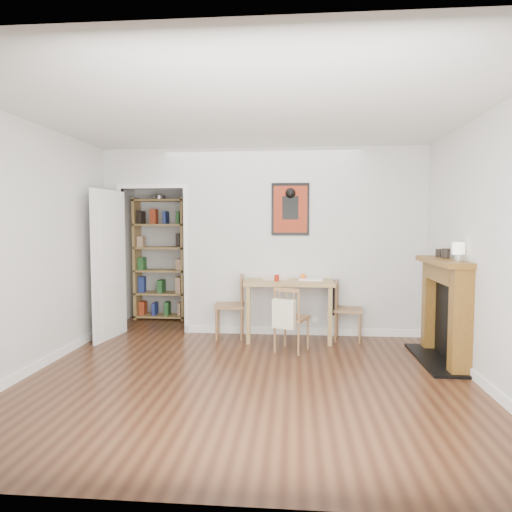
# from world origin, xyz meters

# --- Properties ---
(ground) EXTENTS (5.20, 5.20, 0.00)m
(ground) POSITION_xyz_m (0.00, 0.00, 0.00)
(ground) COLOR #502E1A
(ground) RESTS_ON ground
(room_shell) EXTENTS (5.20, 5.20, 5.20)m
(room_shell) POSITION_xyz_m (0.10, 1.34, 1.30)
(room_shell) COLOR beige
(room_shell) RESTS_ON ground
(dining_table) EXTENTS (1.17, 0.74, 0.80)m
(dining_table) POSITION_xyz_m (0.39, 1.10, 0.70)
(dining_table) COLOR #997747
(dining_table) RESTS_ON ground
(chair_left) EXTENTS (0.46, 0.46, 0.86)m
(chair_left) POSITION_xyz_m (-0.41, 1.10, 0.43)
(chair_left) COLOR #8A5D40
(chair_left) RESTS_ON ground
(chair_right) EXTENTS (0.51, 0.46, 0.80)m
(chair_right) POSITION_xyz_m (1.16, 1.10, 0.42)
(chair_right) COLOR #8A5D40
(chair_right) RESTS_ON ground
(chair_front) EXTENTS (0.52, 0.54, 0.79)m
(chair_front) POSITION_xyz_m (0.42, 0.50, 0.40)
(chair_front) COLOR #8A5D40
(chair_front) RESTS_ON ground
(bookshelf) EXTENTS (0.83, 0.33, 1.97)m
(bookshelf) POSITION_xyz_m (-1.72, 2.29, 0.97)
(bookshelf) COLOR #997747
(bookshelf) RESTS_ON ground
(fireplace) EXTENTS (0.45, 1.25, 1.16)m
(fireplace) POSITION_xyz_m (2.16, 0.25, 0.62)
(fireplace) COLOR brown
(fireplace) RESTS_ON ground
(red_glass) EXTENTS (0.07, 0.07, 0.08)m
(red_glass) POSITION_xyz_m (0.23, 0.99, 0.84)
(red_glass) COLOR maroon
(red_glass) RESTS_ON dining_table
(orange_fruit) EXTENTS (0.08, 0.08, 0.08)m
(orange_fruit) POSITION_xyz_m (0.58, 1.19, 0.84)
(orange_fruit) COLOR #FF610D
(orange_fruit) RESTS_ON dining_table
(placemat) EXTENTS (0.41, 0.35, 0.00)m
(placemat) POSITION_xyz_m (0.21, 1.19, 0.80)
(placemat) COLOR beige
(placemat) RESTS_ON dining_table
(notebook) EXTENTS (0.33, 0.25, 0.02)m
(notebook) POSITION_xyz_m (0.68, 1.14, 0.81)
(notebook) COLOR white
(notebook) RESTS_ON dining_table
(mantel_lamp) EXTENTS (0.13, 0.13, 0.20)m
(mantel_lamp) POSITION_xyz_m (2.16, -0.09, 1.28)
(mantel_lamp) COLOR silver
(mantel_lamp) RESTS_ON fireplace
(ceramic_jar_a) EXTENTS (0.09, 0.09, 0.11)m
(ceramic_jar_a) POSITION_xyz_m (2.17, 0.33, 1.22)
(ceramic_jar_a) COLOR black
(ceramic_jar_a) RESTS_ON fireplace
(ceramic_jar_b) EXTENTS (0.08, 0.08, 0.10)m
(ceramic_jar_b) POSITION_xyz_m (2.15, 0.52, 1.21)
(ceramic_jar_b) COLOR black
(ceramic_jar_b) RESTS_ON fireplace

